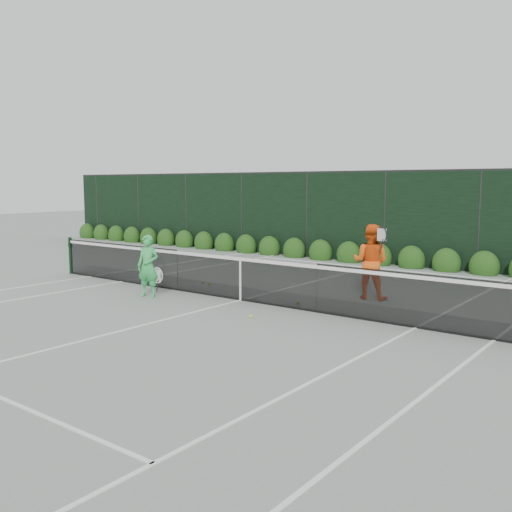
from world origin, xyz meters
The scene contains 8 objects.
ground centered at (0.00, 0.00, 0.00)m, with size 80.00×80.00×0.00m, color gray.
tennis_net centered at (-0.02, 0.00, 0.53)m, with size 12.90×0.10×1.07m.
player_woman centered at (-2.00, -0.95, 0.72)m, with size 0.66×0.49×1.44m.
player_man centered at (2.23, 1.96, 0.86)m, with size 0.96×0.77×1.72m.
court_lines centered at (0.00, 0.00, 0.01)m, with size 11.03×23.83×0.01m.
windscreen_fence centered at (0.00, -2.71, 1.51)m, with size 32.00×21.07×3.06m.
hedge_row centered at (0.00, 7.15, 0.23)m, with size 31.66×0.65×0.94m.
tennis_balls centered at (-0.39, 0.33, 0.03)m, with size 3.51×2.35×0.07m.
Camera 1 is at (7.96, -9.84, 2.62)m, focal length 40.00 mm.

